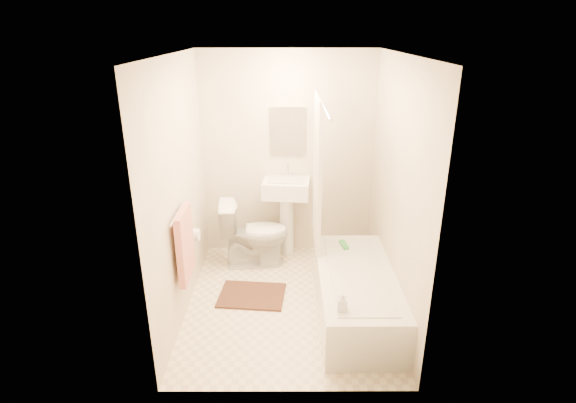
{
  "coord_description": "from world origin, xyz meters",
  "views": [
    {
      "loc": [
        -0.01,
        -3.88,
        2.61
      ],
      "look_at": [
        0.0,
        0.25,
        1.0
      ],
      "focal_mm": 28.0,
      "sensor_mm": 36.0,
      "label": 1
    }
  ],
  "objects_px": {
    "bath_mat": "(252,295)",
    "soap_bottle": "(342,302)",
    "bathtub": "(355,294)",
    "sink": "(287,214)",
    "toilet": "(254,234)"
  },
  "relations": [
    {
      "from": "sink",
      "to": "soap_bottle",
      "type": "distance_m",
      "value": 1.92
    },
    {
      "from": "bath_mat",
      "to": "soap_bottle",
      "type": "relative_size",
      "value": 3.93
    },
    {
      "from": "soap_bottle",
      "to": "bathtub",
      "type": "bearing_deg",
      "value": 70.92
    },
    {
      "from": "soap_bottle",
      "to": "bath_mat",
      "type": "bearing_deg",
      "value": 131.86
    },
    {
      "from": "sink",
      "to": "bathtub",
      "type": "bearing_deg",
      "value": -56.6
    },
    {
      "from": "toilet",
      "to": "bath_mat",
      "type": "height_order",
      "value": "toilet"
    },
    {
      "from": "sink",
      "to": "bath_mat",
      "type": "height_order",
      "value": "sink"
    },
    {
      "from": "bathtub",
      "to": "soap_bottle",
      "type": "xyz_separation_m",
      "value": [
        -0.21,
        -0.6,
        0.31
      ]
    },
    {
      "from": "sink",
      "to": "bathtub",
      "type": "relative_size",
      "value": 0.65
    },
    {
      "from": "toilet",
      "to": "bath_mat",
      "type": "relative_size",
      "value": 1.18
    },
    {
      "from": "sink",
      "to": "bath_mat",
      "type": "relative_size",
      "value": 1.57
    },
    {
      "from": "sink",
      "to": "bathtub",
      "type": "distance_m",
      "value": 1.45
    },
    {
      "from": "bath_mat",
      "to": "soap_bottle",
      "type": "xyz_separation_m",
      "value": [
        0.81,
        -0.91,
        0.53
      ]
    },
    {
      "from": "toilet",
      "to": "soap_bottle",
      "type": "relative_size",
      "value": 4.62
    },
    {
      "from": "bathtub",
      "to": "bath_mat",
      "type": "distance_m",
      "value": 1.09
    }
  ]
}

